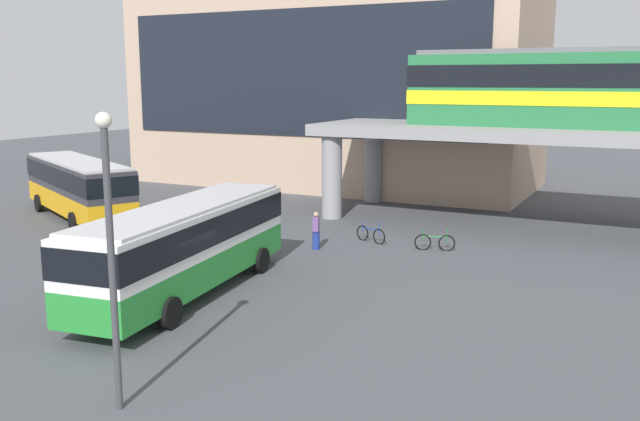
{
  "coord_description": "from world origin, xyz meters",
  "views": [
    {
      "loc": [
        14.3,
        -17.58,
        7.45
      ],
      "look_at": [
        1.8,
        7.18,
        2.2
      ],
      "focal_mm": 38.95,
      "sensor_mm": 36.0,
      "label": 1
    }
  ],
  "objects_px": {
    "bus_main": "(185,240)",
    "bicycle_blue": "(371,234)",
    "station_building": "(336,84)",
    "bicycle_green": "(435,242)",
    "pedestrian_at_kerb": "(316,232)",
    "train": "(612,87)",
    "bus_secondary": "(78,183)"
  },
  "relations": [
    {
      "from": "bus_main",
      "to": "bicycle_blue",
      "type": "height_order",
      "value": "bus_main"
    },
    {
      "from": "bus_main",
      "to": "bicycle_blue",
      "type": "bearing_deg",
      "value": 75.81
    },
    {
      "from": "bicycle_blue",
      "to": "pedestrian_at_kerb",
      "type": "relative_size",
      "value": 1.01
    },
    {
      "from": "bus_main",
      "to": "bicycle_blue",
      "type": "xyz_separation_m",
      "value": [
        2.63,
        10.39,
        -1.63
      ]
    },
    {
      "from": "train",
      "to": "pedestrian_at_kerb",
      "type": "distance_m",
      "value": 15.96
    },
    {
      "from": "station_building",
      "to": "pedestrian_at_kerb",
      "type": "xyz_separation_m",
      "value": [
        8.09,
        -18.93,
        -6.35
      ]
    },
    {
      "from": "station_building",
      "to": "train",
      "type": "distance_m",
      "value": 21.26
    },
    {
      "from": "bus_secondary",
      "to": "station_building",
      "type": "bearing_deg",
      "value": 70.98
    },
    {
      "from": "station_building",
      "to": "bicycle_green",
      "type": "bearing_deg",
      "value": -52.44
    },
    {
      "from": "bus_main",
      "to": "pedestrian_at_kerb",
      "type": "xyz_separation_m",
      "value": [
        0.97,
        8.03,
        -1.2
      ]
    },
    {
      "from": "bicycle_green",
      "to": "bus_secondary",
      "type": "bearing_deg",
      "value": -174.39
    },
    {
      "from": "train",
      "to": "bicycle_blue",
      "type": "bearing_deg",
      "value": -142.12
    },
    {
      "from": "train",
      "to": "pedestrian_at_kerb",
      "type": "xyz_separation_m",
      "value": [
        -11.04,
        -9.67,
        -6.28
      ]
    },
    {
      "from": "bicycle_green",
      "to": "pedestrian_at_kerb",
      "type": "relative_size",
      "value": 1.03
    },
    {
      "from": "station_building",
      "to": "bicycle_blue",
      "type": "xyz_separation_m",
      "value": [
        9.74,
        -16.57,
        -6.78
      ]
    },
    {
      "from": "station_building",
      "to": "bus_secondary",
      "type": "distance_m",
      "value": 20.39
    },
    {
      "from": "bus_main",
      "to": "bicycle_blue",
      "type": "relative_size",
      "value": 6.63
    },
    {
      "from": "pedestrian_at_kerb",
      "to": "bicycle_green",
      "type": "bearing_deg",
      "value": 24.4
    },
    {
      "from": "bus_main",
      "to": "bus_secondary",
      "type": "bearing_deg",
      "value": 148.5
    },
    {
      "from": "train",
      "to": "bus_secondary",
      "type": "xyz_separation_m",
      "value": [
        -25.56,
        -9.39,
        -5.08
      ]
    },
    {
      "from": "bicycle_green",
      "to": "pedestrian_at_kerb",
      "type": "height_order",
      "value": "pedestrian_at_kerb"
    },
    {
      "from": "train",
      "to": "bus_main",
      "type": "bearing_deg",
      "value": -124.18
    },
    {
      "from": "bicycle_blue",
      "to": "bicycle_green",
      "type": "bearing_deg",
      "value": -3.43
    },
    {
      "from": "station_building",
      "to": "bicycle_blue",
      "type": "height_order",
      "value": "station_building"
    },
    {
      "from": "bus_main",
      "to": "train",
      "type": "bearing_deg",
      "value": 55.82
    },
    {
      "from": "train",
      "to": "bus_main",
      "type": "xyz_separation_m",
      "value": [
        -12.01,
        -17.69,
        -5.08
      ]
    },
    {
      "from": "station_building",
      "to": "train",
      "type": "height_order",
      "value": "station_building"
    },
    {
      "from": "bus_main",
      "to": "bicycle_green",
      "type": "xyz_separation_m",
      "value": [
        5.77,
        10.2,
        -1.63
      ]
    },
    {
      "from": "train",
      "to": "pedestrian_at_kerb",
      "type": "height_order",
      "value": "train"
    },
    {
      "from": "train",
      "to": "bus_main",
      "type": "relative_size",
      "value": 1.75
    },
    {
      "from": "train",
      "to": "bicycle_green",
      "type": "distance_m",
      "value": 11.84
    },
    {
      "from": "station_building",
      "to": "bicycle_blue",
      "type": "relative_size",
      "value": 16.44
    }
  ]
}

